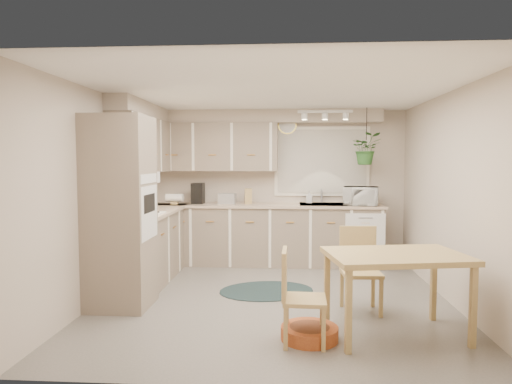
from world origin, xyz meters
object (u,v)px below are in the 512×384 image
chair_back (361,270)px  braided_rug (267,291)px  chair_left (305,297)px  pet_bed (309,333)px  microwave (361,194)px  dining_table (395,294)px

chair_back → braided_rug: bearing=-37.0°
chair_left → pet_bed: 0.37m
braided_rug → pet_bed: 1.57m
chair_left → pet_bed: chair_left is taller
pet_bed → braided_rug: bearing=106.9°
microwave → pet_bed: bearing=-95.5°
braided_rug → chair_left: bearing=-75.7°
dining_table → chair_left: (-0.84, -0.25, 0.03)m
pet_bed → dining_table: bearing=11.4°
chair_back → pet_bed: bearing=51.0°
pet_bed → microwave: microwave is taller
dining_table → microwave: 2.83m
chair_left → chair_back: size_ratio=0.93×
chair_left → chair_back: bearing=146.3°
dining_table → pet_bed: (-0.79, -0.16, -0.32)m
chair_back → pet_bed: (-0.58, -0.80, -0.39)m
pet_bed → chair_back: bearing=53.9°
braided_rug → pet_bed: bearing=-73.1°
microwave → dining_table: bearing=-80.6°
chair_left → pet_bed: size_ratio=1.61×
dining_table → chair_back: size_ratio=1.36×
pet_bed → microwave: bearing=72.6°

